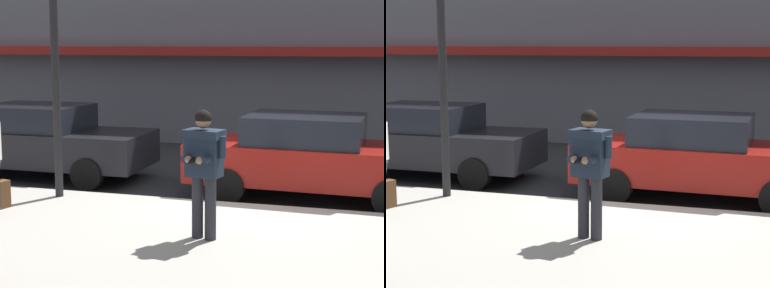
{
  "view_description": "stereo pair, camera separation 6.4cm",
  "coord_description": "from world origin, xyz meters",
  "views": [
    {
      "loc": [
        1.92,
        -10.61,
        2.85
      ],
      "look_at": [
        -0.49,
        -2.46,
        1.49
      ],
      "focal_mm": 60.0,
      "sensor_mm": 36.0,
      "label": 1
    },
    {
      "loc": [
        1.98,
        -10.59,
        2.85
      ],
      "look_at": [
        -0.49,
        -2.46,
        1.49
      ],
      "focal_mm": 60.0,
      "sensor_mm": 36.0,
      "label": 2
    }
  ],
  "objects": [
    {
      "name": "street_lamp_post",
      "position": [
        -3.48,
        -0.65,
        3.14
      ],
      "size": [
        0.36,
        0.36,
        4.88
      ],
      "color": "black",
      "rests_on": "sidewalk"
    },
    {
      "name": "parked_sedan_mid",
      "position": [
        0.76,
        0.99,
        0.79
      ],
      "size": [
        4.57,
        2.06,
        1.54
      ],
      "color": "maroon",
      "rests_on": "ground"
    },
    {
      "name": "man_texting_on_phone",
      "position": [
        -0.36,
        -2.32,
        1.25
      ],
      "size": [
        0.64,
        0.63,
        1.81
      ],
      "color": "#23232B",
      "rests_on": "sidewalk"
    },
    {
      "name": "curb_paint_line",
      "position": [
        1.0,
        0.05,
        0.0
      ],
      "size": [
        28.0,
        0.12,
        0.01
      ],
      "primitive_type": "cube",
      "color": "silver",
      "rests_on": "ground"
    },
    {
      "name": "sidewalk",
      "position": [
        1.0,
        -2.85,
        0.07
      ],
      "size": [
        32.0,
        5.3,
        0.14
      ],
      "primitive_type": "cube",
      "color": "#A8A399",
      "rests_on": "ground"
    },
    {
      "name": "parked_sedan_near",
      "position": [
        -4.88,
        1.31,
        0.79
      ],
      "size": [
        4.52,
        1.97,
        1.54
      ],
      "color": "black",
      "rests_on": "ground"
    },
    {
      "name": "ground_plane",
      "position": [
        0.0,
        0.0,
        0.0
      ],
      "size": [
        80.0,
        80.0,
        0.0
      ],
      "primitive_type": "plane",
      "color": "#2B2D30"
    }
  ]
}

